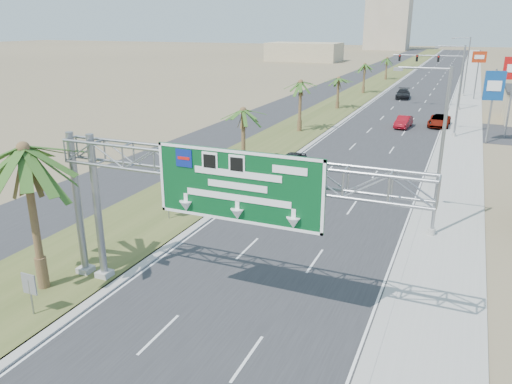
{
  "coord_description": "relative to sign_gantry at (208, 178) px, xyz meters",
  "views": [
    {
      "loc": [
        8.59,
        -7.64,
        12.2
      ],
      "look_at": [
        -0.65,
        14.07,
        4.2
      ],
      "focal_mm": 35.0,
      "sensor_mm": 36.0,
      "label": 1
    }
  ],
  "objects": [
    {
      "name": "palm_row_d",
      "position": [
        -8.44,
        56.07,
        -1.64
      ],
      "size": [
        3.99,
        3.99,
        5.45
      ],
      "color": "brown",
      "rests_on": "ground"
    },
    {
      "name": "pole_sign_red_far",
      "position": [
        10.3,
        74.63,
        0.3
      ],
      "size": [
        2.2,
        0.87,
        8.06
      ],
      "color": "gray",
      "rests_on": "ground"
    },
    {
      "name": "median_signback_a",
      "position": [
        -6.74,
        -3.93,
        -4.61
      ],
      "size": [
        0.75,
        0.08,
        2.08
      ],
      "color": "gray",
      "rests_on": "ground"
    },
    {
      "name": "signal_mast",
      "position": [
        6.23,
        62.05,
        -1.21
      ],
      "size": [
        10.28,
        0.71,
        8.0
      ],
      "color": "gray",
      "rests_on": "ground"
    },
    {
      "name": "streetlight_far",
      "position": [
        8.36,
        78.07,
        -1.36
      ],
      "size": [
        3.27,
        0.44,
        10.0
      ],
      "color": "gray",
      "rests_on": "ground"
    },
    {
      "name": "palm_row_f",
      "position": [
        -8.44,
        100.07,
        -1.35
      ],
      "size": [
        3.99,
        3.99,
        5.75
      ],
      "color": "brown",
      "rests_on": "ground"
    },
    {
      "name": "car_right_lane",
      "position": [
        6.56,
        47.79,
        -5.33
      ],
      "size": [
        2.55,
        5.31,
        1.46
      ],
      "primitive_type": "imported",
      "rotation": [
        0.0,
        0.0,
        -0.02
      ],
      "color": "gray",
      "rests_on": "ground"
    },
    {
      "name": "sign_gantry",
      "position": [
        0.0,
        0.0,
        0.0
      ],
      "size": [
        16.75,
        1.24,
        7.5
      ],
      "color": "gray",
      "rests_on": "ground"
    },
    {
      "name": "median_grass",
      "position": [
        -8.94,
        100.07,
        -6.0
      ],
      "size": [
        7.0,
        300.0,
        0.12
      ],
      "primitive_type": "cube",
      "color": "#454F22",
      "rests_on": "ground"
    },
    {
      "name": "palm_row_e",
      "position": [
        -8.44,
        75.07,
        -0.97
      ],
      "size": [
        3.99,
        3.99,
        6.15
      ],
      "color": "brown",
      "rests_on": "ground"
    },
    {
      "name": "streetlight_mid",
      "position": [
        8.36,
        42.07,
        -1.36
      ],
      "size": [
        3.27,
        0.44,
        10.0
      ],
      "color": "gray",
      "rests_on": "ground"
    },
    {
      "name": "car_mid_lane",
      "position": [
        2.56,
        45.38,
        -5.34
      ],
      "size": [
        1.87,
        4.44,
        1.43
      ],
      "primitive_type": "imported",
      "rotation": [
        0.0,
        0.0,
        -0.09
      ],
      "color": "maroon",
      "rests_on": "ground"
    },
    {
      "name": "streetlight_near",
      "position": [
        8.36,
        12.07,
        -1.36
      ],
      "size": [
        3.27,
        0.44,
        10.0
      ],
      "color": "gray",
      "rests_on": "ground"
    },
    {
      "name": "car_far",
      "position": [
        -0.88,
        71.18,
        -5.26
      ],
      "size": [
        2.6,
        5.61,
        1.59
      ],
      "primitive_type": "imported",
      "rotation": [
        0.0,
        0.0,
        0.07
      ],
      "color": "black",
      "rests_on": "ground"
    },
    {
      "name": "car_left_lane",
      "position": [
        -4.06,
        22.49,
        -5.34
      ],
      "size": [
        2.03,
        4.34,
        1.44
      ],
      "primitive_type": "imported",
      "rotation": [
        0.0,
        0.0,
        -0.08
      ],
      "color": "black",
      "rests_on": "ground"
    },
    {
      "name": "palm_row_c",
      "position": [
        -8.44,
        38.07,
        -0.39
      ],
      "size": [
        3.99,
        3.99,
        6.75
      ],
      "color": "brown",
      "rests_on": "ground"
    },
    {
      "name": "pole_sign_blue",
      "position": [
        11.86,
        40.34,
        -0.3
      ],
      "size": [
        2.02,
        0.65,
        7.77
      ],
      "color": "gray",
      "rests_on": "ground"
    },
    {
      "name": "palm_row_b",
      "position": [
        -8.44,
        22.07,
        -1.16
      ],
      "size": [
        3.99,
        3.99,
        5.95
      ],
      "color": "brown",
      "rests_on": "ground"
    },
    {
      "name": "palm_near",
      "position": [
        -8.14,
        -1.93,
        0.87
      ],
      "size": [
        5.7,
        5.7,
        8.35
      ],
      "color": "brown",
      "rests_on": "ground"
    },
    {
      "name": "building_distant_left",
      "position": [
        -43.94,
        150.07,
        -3.06
      ],
      "size": [
        24.0,
        14.0,
        6.0
      ],
      "primitive_type": "cube",
      "color": "tan",
      "rests_on": "ground"
    },
    {
      "name": "median_signback_b",
      "position": [
        -7.44,
        8.07,
        -4.61
      ],
      "size": [
        0.75,
        0.08,
        2.08
      ],
      "color": "gray",
      "rests_on": "ground"
    },
    {
      "name": "road",
      "position": [
        1.06,
        100.07,
        -6.05
      ],
      "size": [
        12.0,
        300.0,
        0.02
      ],
      "primitive_type": "cube",
      "color": "#28282B",
      "rests_on": "ground"
    },
    {
      "name": "tower_distant",
      "position": [
        -30.94,
        240.07,
        11.44
      ],
      "size": [
        20.0,
        16.0,
        35.0
      ],
      "primitive_type": "cube",
      "color": "tan",
      "rests_on": "ground"
    },
    {
      "name": "sidewalk_right",
      "position": [
        9.56,
        100.07,
        -6.01
      ],
      "size": [
        4.0,
        300.0,
        0.1
      ],
      "primitive_type": "cube",
      "color": "#9E9B93",
      "rests_on": "ground"
    },
    {
      "name": "opposing_road",
      "position": [
        -15.94,
        100.07,
        -6.05
      ],
      "size": [
        8.0,
        300.0,
        0.02
      ],
      "primitive_type": "cube",
      "color": "#28282B",
      "rests_on": "ground"
    }
  ]
}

